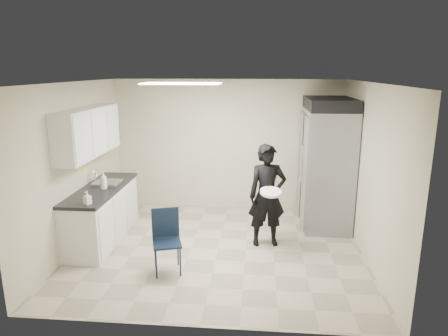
# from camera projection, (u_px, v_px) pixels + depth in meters

# --- Properties ---
(floor) EXTENTS (4.50, 4.50, 0.00)m
(floor) POSITION_uv_depth(u_px,v_px,m) (218.00, 249.00, 6.36)
(floor) COLOR tan
(floor) RESTS_ON ground
(ceiling) EXTENTS (4.50, 4.50, 0.00)m
(ceiling) POSITION_uv_depth(u_px,v_px,m) (217.00, 82.00, 5.73)
(ceiling) COLOR silver
(ceiling) RESTS_ON back_wall
(back_wall) EXTENTS (4.50, 0.00, 4.50)m
(back_wall) POSITION_uv_depth(u_px,v_px,m) (228.00, 145.00, 7.98)
(back_wall) COLOR beige
(back_wall) RESTS_ON floor
(left_wall) EXTENTS (0.00, 4.00, 4.00)m
(left_wall) POSITION_uv_depth(u_px,v_px,m) (75.00, 167.00, 6.24)
(left_wall) COLOR beige
(left_wall) RESTS_ON floor
(right_wall) EXTENTS (0.00, 4.00, 4.00)m
(right_wall) POSITION_uv_depth(u_px,v_px,m) (370.00, 173.00, 5.86)
(right_wall) COLOR beige
(right_wall) RESTS_ON floor
(ceiling_panel) EXTENTS (1.20, 0.60, 0.02)m
(ceiling_panel) POSITION_uv_depth(u_px,v_px,m) (182.00, 83.00, 6.18)
(ceiling_panel) COLOR white
(ceiling_panel) RESTS_ON ceiling
(lower_counter) EXTENTS (0.60, 1.90, 0.86)m
(lower_counter) POSITION_uv_depth(u_px,v_px,m) (102.00, 215.00, 6.62)
(lower_counter) COLOR silver
(lower_counter) RESTS_ON floor
(countertop) EXTENTS (0.64, 1.95, 0.05)m
(countertop) POSITION_uv_depth(u_px,v_px,m) (100.00, 189.00, 6.51)
(countertop) COLOR black
(countertop) RESTS_ON lower_counter
(sink) EXTENTS (0.42, 0.40, 0.14)m
(sink) POSITION_uv_depth(u_px,v_px,m) (107.00, 186.00, 6.75)
(sink) COLOR gray
(sink) RESTS_ON countertop
(faucet) EXTENTS (0.02, 0.02, 0.24)m
(faucet) POSITION_uv_depth(u_px,v_px,m) (95.00, 177.00, 6.73)
(faucet) COLOR silver
(faucet) RESTS_ON countertop
(upper_cabinets) EXTENTS (0.35, 1.80, 0.75)m
(upper_cabinets) POSITION_uv_depth(u_px,v_px,m) (88.00, 132.00, 6.29)
(upper_cabinets) COLOR silver
(upper_cabinets) RESTS_ON left_wall
(towel_dispenser) EXTENTS (0.22, 0.30, 0.35)m
(towel_dispenser) POSITION_uv_depth(u_px,v_px,m) (111.00, 133.00, 7.46)
(towel_dispenser) COLOR black
(towel_dispenser) RESTS_ON left_wall
(notice_sticker_left) EXTENTS (0.00, 0.12, 0.07)m
(notice_sticker_left) POSITION_uv_depth(u_px,v_px,m) (79.00, 170.00, 6.36)
(notice_sticker_left) COLOR yellow
(notice_sticker_left) RESTS_ON left_wall
(notice_sticker_right) EXTENTS (0.00, 0.12, 0.07)m
(notice_sticker_right) POSITION_uv_depth(u_px,v_px,m) (84.00, 170.00, 6.56)
(notice_sticker_right) COLOR yellow
(notice_sticker_right) RESTS_ON left_wall
(commercial_fridge) EXTENTS (0.80, 1.35, 2.10)m
(commercial_fridge) POSITION_uv_depth(u_px,v_px,m) (326.00, 168.00, 7.19)
(commercial_fridge) COLOR gray
(commercial_fridge) RESTS_ON floor
(fridge_compressor) EXTENTS (0.80, 1.35, 0.20)m
(fridge_compressor) POSITION_uv_depth(u_px,v_px,m) (330.00, 104.00, 6.91)
(fridge_compressor) COLOR black
(fridge_compressor) RESTS_ON commercial_fridge
(folding_chair) EXTENTS (0.48, 0.48, 0.87)m
(folding_chair) POSITION_uv_depth(u_px,v_px,m) (167.00, 243.00, 5.55)
(folding_chair) COLOR black
(folding_chair) RESTS_ON floor
(man_tuxedo) EXTENTS (0.67, 0.51, 1.66)m
(man_tuxedo) POSITION_uv_depth(u_px,v_px,m) (267.00, 196.00, 6.35)
(man_tuxedo) COLOR black
(man_tuxedo) RESTS_ON floor
(bucket_lid) EXTENTS (0.38, 0.38, 0.04)m
(bucket_lid) POSITION_uv_depth(u_px,v_px,m) (271.00, 192.00, 6.08)
(bucket_lid) COLOR white
(bucket_lid) RESTS_ON man_tuxedo
(soap_bottle_a) EXTENTS (0.14, 0.14, 0.29)m
(soap_bottle_a) POSITION_uv_depth(u_px,v_px,m) (103.00, 180.00, 6.39)
(soap_bottle_a) COLOR silver
(soap_bottle_a) RESTS_ON countertop
(soap_bottle_b) EXTENTS (0.12, 0.12, 0.19)m
(soap_bottle_b) POSITION_uv_depth(u_px,v_px,m) (87.00, 198.00, 5.68)
(soap_bottle_b) COLOR #ABADB7
(soap_bottle_b) RESTS_ON countertop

